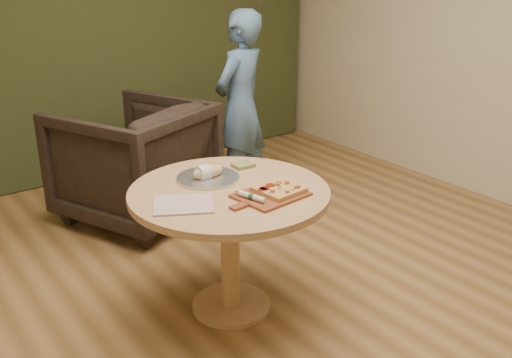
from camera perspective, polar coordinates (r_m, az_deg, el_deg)
The scene contains 12 objects.
room_shell at distance 2.83m, azimuth 3.85°, elevation 10.60°, with size 5.04×6.04×2.84m.
curtain at distance 5.37m, azimuth -17.05°, elevation 14.75°, with size 4.80×0.14×2.78m, color #293216.
pedestal_table at distance 3.15m, azimuth -2.66°, elevation -3.40°, with size 1.10×1.10×0.75m.
pizza_paddle at distance 2.99m, azimuth 1.35°, elevation -1.66°, with size 0.46×0.32×0.01m.
flatbread_pizza at distance 3.02m, azimuth 2.30°, elevation -1.02°, with size 0.24×0.24×0.04m.
cutlery_roll at distance 2.92m, azimuth -0.43°, elevation -1.77°, with size 0.07×0.20×0.03m.
newspaper at distance 2.91m, azimuth -7.26°, elevation -2.53°, with size 0.30×0.25×0.01m, color silver.
serving_tray at distance 3.24m, azimuth -4.82°, elevation 0.12°, with size 0.36×0.36×0.02m.
bread_roll at distance 3.22m, azimuth -4.97°, elevation 0.69°, with size 0.19×0.09×0.09m.
green_packet at distance 3.42m, azimuth -1.29°, elevation 1.40°, with size 0.12×0.10×0.02m, color #525D2A.
armchair at distance 4.47m, azimuth -12.12°, elevation 2.25°, with size 0.98×0.92×1.01m, color black.
person_standing at distance 4.78m, azimuth -1.58°, elevation 7.35°, with size 0.57×0.37×1.56m, color #496C91.
Camera 1 is at (-1.79, -2.13, 1.92)m, focal length 40.00 mm.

